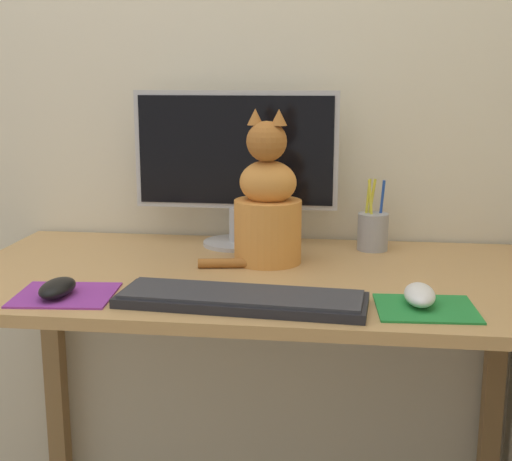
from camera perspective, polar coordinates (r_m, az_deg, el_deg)
The scene contains 10 objects.
wall_back at distance 1.90m, azimuth 1.11°, elevation 14.33°, with size 7.00×0.04×2.50m.
desk at distance 1.61m, azimuth -0.45°, elevation -6.95°, with size 1.29×0.69×0.76m.
monitor at distance 1.79m, azimuth -1.64°, elevation 5.66°, with size 0.51×0.17×0.39m.
keyboard at distance 1.36m, azimuth -1.16°, elevation -5.49°, with size 0.48×0.18×0.02m.
mousepad_left at distance 1.46m, azimuth -15.01°, elevation -5.00°, with size 0.20×0.18×0.00m.
mousepad_right at distance 1.37m, azimuth 13.44°, elevation -6.08°, with size 0.19×0.17×0.00m.
computer_mouse_left at distance 1.45m, azimuth -15.60°, elevation -4.45°, with size 0.06×0.11×0.03m.
computer_mouse_right at distance 1.38m, azimuth 12.96°, elevation -5.03°, with size 0.06×0.11×0.04m.
cat at distance 1.63m, azimuth 0.91°, elevation 1.91°, with size 0.24×0.18×0.35m.
pen_cup at distance 1.79m, azimuth 9.33°, elevation 0.00°, with size 0.08×0.08×0.18m.
Camera 1 is at (0.21, -1.51, 1.18)m, focal length 50.00 mm.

